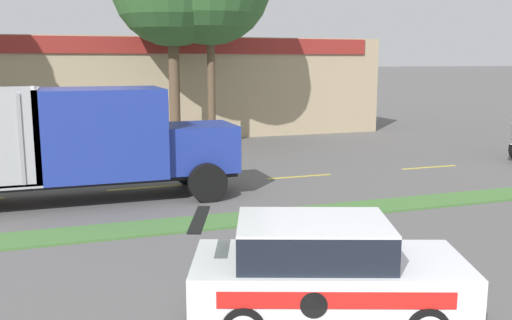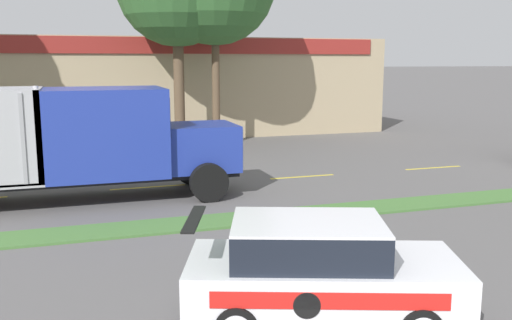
% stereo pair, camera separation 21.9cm
% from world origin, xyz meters
% --- Properties ---
extents(grass_verge, '(120.00, 1.26, 0.06)m').
position_xyz_m(grass_verge, '(0.00, 9.42, 0.03)').
color(grass_verge, '#477538').
rests_on(grass_verge, ground_plane).
extents(centre_line_4, '(2.40, 0.14, 0.01)m').
position_xyz_m(centre_line_4, '(-1.16, 14.05, 0.00)').
color(centre_line_4, yellow).
rests_on(centre_line_4, ground_plane).
extents(centre_line_5, '(2.40, 0.14, 0.01)m').
position_xyz_m(centre_line_5, '(4.24, 14.05, 0.00)').
color(centre_line_5, yellow).
rests_on(centre_line_5, ground_plane).
extents(centre_line_6, '(2.40, 0.14, 0.01)m').
position_xyz_m(centre_line_6, '(9.64, 14.05, 0.00)').
color(centre_line_6, yellow).
rests_on(centre_line_6, ground_plane).
extents(dump_truck_mid, '(12.10, 2.80, 3.39)m').
position_xyz_m(dump_truck_mid, '(-3.55, 12.83, 1.68)').
color(dump_truck_mid, black).
rests_on(dump_truck_mid, ground_plane).
extents(rally_car, '(4.60, 3.16, 1.67)m').
position_xyz_m(rally_car, '(0.13, 3.57, 0.84)').
color(rally_car, white).
rests_on(rally_car, ground_plane).
extents(store_building_backdrop, '(38.09, 12.10, 5.21)m').
position_xyz_m(store_building_backdrop, '(-5.51, 30.50, 2.61)').
color(store_building_backdrop, tan).
rests_on(store_building_backdrop, ground_plane).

